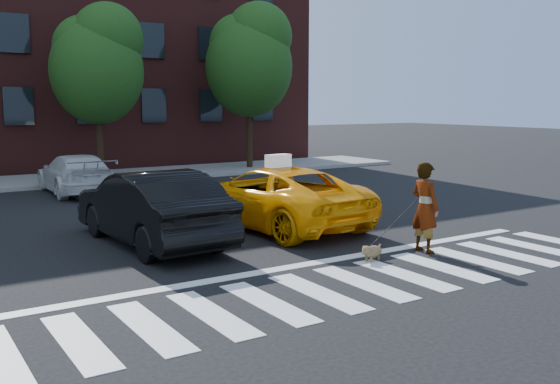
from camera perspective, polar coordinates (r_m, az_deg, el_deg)
name	(u,v)px	position (r m, az deg, el deg)	size (l,w,h in m)	color
ground	(363,283)	(11.31, 7.60, -8.28)	(120.00, 120.00, 0.00)	black
crosswalk	(363,283)	(11.31, 7.60, -8.25)	(13.00, 2.40, 0.01)	silver
stop_line	(311,264)	(12.52, 2.83, -6.55)	(12.00, 0.30, 0.01)	silver
sidewalk_far	(86,178)	(26.87, -17.33, 1.23)	(30.00, 4.00, 0.15)	slate
building	(38,45)	(34.08, -21.25, 12.46)	(26.00, 10.00, 12.00)	#4E1E1C
tree_mid	(98,60)	(26.39, -16.35, 11.54)	(3.69, 3.69, 7.10)	black
tree_right	(250,56)	(29.22, -2.80, 12.33)	(4.00, 4.00, 7.70)	black
taxi	(274,196)	(16.05, -0.55, -0.41)	(2.59, 5.62, 1.56)	#FFA205
black_sedan	(151,207)	(14.35, -11.67, -1.39)	(1.78, 5.11, 1.68)	black
white_suv	(75,174)	(23.03, -18.20, 1.60)	(1.93, 4.74, 1.38)	silver
woman	(425,207)	(13.64, 13.12, -1.39)	(0.71, 0.46, 1.94)	#999999
dog	(371,252)	(12.77, 8.35, -5.41)	(0.62, 0.33, 0.35)	brown
taxi_sign	(278,161)	(15.77, -0.17, 2.88)	(0.65, 0.28, 0.32)	white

